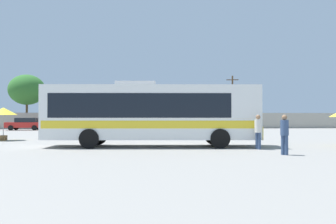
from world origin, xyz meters
The scene contains 13 objects.
ground_plane centered at (0.00, 10.00, 0.00)m, with size 300.00×300.00×0.00m, color gray.
perimeter_wall centered at (0.00, 28.98, 1.12)m, with size 80.00×0.30×2.25m, color #9E998C.
coach_bus_white_yellow centered at (-1.37, -0.61, 1.94)m, with size 12.01×3.54×3.63m.
attendant_by_bus_door centered at (4.13, -2.80, 1.01)m, with size 0.48×0.48×1.78m.
passenger_waiting_on_apron centered at (4.35, -5.47, 1.00)m, with size 0.50×0.50×1.76m.
vendor_umbrella_near_gate_yellow centered at (-11.49, 5.48, 2.00)m, with size 1.88×1.88×2.33m.
parked_car_leftmost_red centered at (-15.87, 24.93, 0.81)m, with size 4.64×2.09×1.55m.
parked_car_second_silver centered at (-9.88, 24.77, 0.78)m, with size 4.47×2.01×1.47m.
parked_car_third_silver centered at (-3.84, 24.83, 0.81)m, with size 4.42×2.07×1.55m.
parked_car_rightmost_black centered at (3.26, 24.96, 0.81)m, with size 4.23×2.23×1.53m.
utility_pole_near centered at (12.31, 30.48, 4.09)m, with size 1.80×0.41×7.81m.
roadside_tree_left centered at (-17.71, 31.50, 5.57)m, with size 5.13×5.13×7.77m.
roadside_tree_midleft centered at (-7.00, 34.11, 3.68)m, with size 3.69×3.69×5.27m.
Camera 1 is at (-2.17, -20.14, 1.67)m, focal length 37.14 mm.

